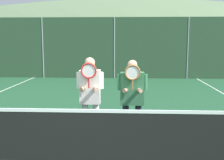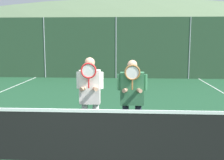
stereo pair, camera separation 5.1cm
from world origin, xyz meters
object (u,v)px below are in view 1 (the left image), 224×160
Objects in this scene: player_center_left at (132,95)px; player_leftmost at (90,94)px; car_far_left at (2,58)px; car_left_of_center at (76,57)px; car_center at (150,59)px.

player_leftmost is at bearing -176.45° from player_center_left.
car_left_of_center is at bearing 4.15° from car_far_left.
car_left_of_center is (4.85, 0.35, 0.01)m from car_far_left.
player_center_left is 12.45m from car_center.
car_left_of_center is at bearing 175.05° from car_center.
car_center is (2.21, 12.43, -0.17)m from player_leftmost.
car_far_left is at bearing 179.62° from car_center.
car_center is at bearing 79.93° from player_leftmost.
car_left_of_center reaches higher than car_far_left.
player_center_left is 0.40× the size of car_center.
car_left_of_center reaches higher than car_center.
car_left_of_center reaches higher than player_leftmost.
player_center_left is (0.84, 0.05, -0.02)m from player_leftmost.
player_center_left is 13.25m from car_left_of_center.
player_leftmost is 0.42× the size of car_left_of_center.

